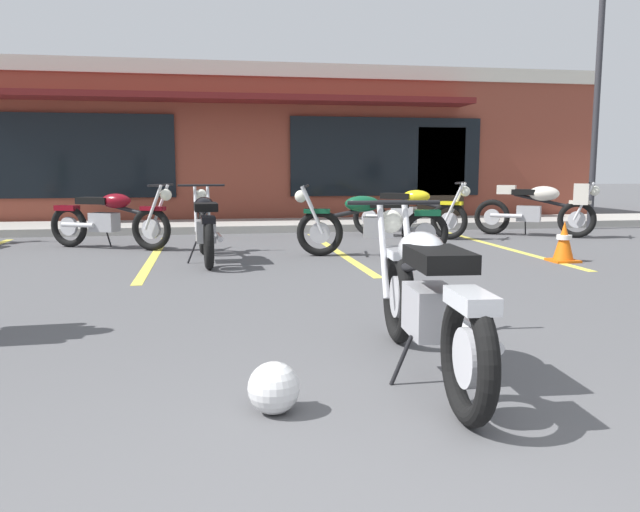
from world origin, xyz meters
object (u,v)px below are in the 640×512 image
object	(u,v)px
motorcycle_orange_scrambler	(110,218)
parking_lot_lamp_post	(602,62)
motorcycle_blue_standard	(541,207)
traffic_cone	(564,242)
motorcycle_red_sportbike	(371,223)
motorcycle_black_cruiser	(205,226)
helmet_on_pavement	(274,388)
motorcycle_foreground_classic	(426,297)
motorcycle_green_cafe_racer	(410,211)

from	to	relation	value
motorcycle_orange_scrambler	parking_lot_lamp_post	distance (m)	9.50
motorcycle_blue_standard	traffic_cone	size ratio (longest dim) A/B	3.45
motorcycle_red_sportbike	motorcycle_black_cruiser	bearing A→B (deg)	-178.17
motorcycle_orange_scrambler	helmet_on_pavement	world-z (taller)	motorcycle_orange_scrambler
motorcycle_orange_scrambler	parking_lot_lamp_post	size ratio (longest dim) A/B	0.39
motorcycle_blue_standard	motorcycle_orange_scrambler	xyz separation A→B (m)	(-7.24, -0.54, -0.07)
helmet_on_pavement	traffic_cone	size ratio (longest dim) A/B	0.49
motorcycle_blue_standard	motorcycle_black_cruiser	bearing A→B (deg)	-160.57
helmet_on_pavement	motorcycle_foreground_classic	bearing A→B (deg)	26.04
motorcycle_foreground_classic	parking_lot_lamp_post	world-z (taller)	parking_lot_lamp_post
motorcycle_orange_scrambler	helmet_on_pavement	bearing A→B (deg)	-75.67
motorcycle_red_sportbike	motorcycle_green_cafe_racer	world-z (taller)	same
motorcycle_blue_standard	traffic_cone	xyz separation A→B (m)	(-1.27, -2.92, -0.27)
motorcycle_orange_scrambler	motorcycle_foreground_classic	bearing A→B (deg)	-67.24
motorcycle_foreground_classic	motorcycle_orange_scrambler	distance (m)	6.96
motorcycle_red_sportbike	motorcycle_black_cruiser	world-z (taller)	same
motorcycle_black_cruiser	motorcycle_blue_standard	size ratio (longest dim) A/B	1.15
motorcycle_blue_standard	motorcycle_green_cafe_racer	xyz separation A→B (m)	(-2.34, 0.20, -0.07)
motorcycle_red_sportbike	motorcycle_blue_standard	world-z (taller)	same
motorcycle_red_sportbike	motorcycle_blue_standard	bearing A→B (deg)	28.87
helmet_on_pavement	parking_lot_lamp_post	world-z (taller)	parking_lot_lamp_post
motorcycle_orange_scrambler	traffic_cone	bearing A→B (deg)	-21.78
motorcycle_green_cafe_racer	motorcycle_foreground_classic	bearing A→B (deg)	-107.09
parking_lot_lamp_post	motorcycle_foreground_classic	bearing A→B (deg)	-128.04
motorcycle_blue_standard	parking_lot_lamp_post	xyz separation A→B (m)	(1.72, 1.05, 2.69)
motorcycle_red_sportbike	helmet_on_pavement	xyz separation A→B (m)	(-1.88, -5.43, -0.33)
motorcycle_blue_standard	motorcycle_green_cafe_racer	distance (m)	2.35
motorcycle_foreground_classic	motorcycle_orange_scrambler	world-z (taller)	same
motorcycle_foreground_classic	motorcycle_blue_standard	distance (m)	8.31
motorcycle_black_cruiser	parking_lot_lamp_post	bearing A→B (deg)	22.37
motorcycle_orange_scrambler	traffic_cone	world-z (taller)	motorcycle_orange_scrambler
motorcycle_red_sportbike	motorcycle_black_cruiser	distance (m)	2.23
motorcycle_blue_standard	motorcycle_orange_scrambler	size ratio (longest dim) A/B	0.94
motorcycle_orange_scrambler	motorcycle_green_cafe_racer	bearing A→B (deg)	8.60
motorcycle_black_cruiser	traffic_cone	bearing A→B (deg)	-10.76
motorcycle_black_cruiser	helmet_on_pavement	xyz separation A→B (m)	(0.35, -5.36, -0.33)
motorcycle_red_sportbike	traffic_cone	bearing A→B (deg)	-21.92
traffic_cone	parking_lot_lamp_post	world-z (taller)	parking_lot_lamp_post
motorcycle_green_cafe_racer	parking_lot_lamp_post	xyz separation A→B (m)	(4.06, 0.85, 2.75)
traffic_cone	motorcycle_foreground_classic	bearing A→B (deg)	-129.06
motorcycle_red_sportbike	helmet_on_pavement	size ratio (longest dim) A/B	8.03
helmet_on_pavement	motorcycle_green_cafe_racer	bearing A→B (deg)	67.61
motorcycle_blue_standard	motorcycle_orange_scrambler	world-z (taller)	same
motorcycle_orange_scrambler	helmet_on_pavement	xyz separation A→B (m)	(1.76, -6.88, -0.33)
motorcycle_red_sportbike	motorcycle_black_cruiser	xyz separation A→B (m)	(-2.23, -0.07, 0.00)
motorcycle_blue_standard	motorcycle_orange_scrambler	distance (m)	7.26
motorcycle_foreground_classic	motorcycle_blue_standard	xyz separation A→B (m)	(4.54, 6.96, 0.07)
motorcycle_green_cafe_racer	motorcycle_orange_scrambler	world-z (taller)	same
traffic_cone	motorcycle_orange_scrambler	bearing A→B (deg)	158.22
motorcycle_foreground_classic	motorcycle_black_cruiser	bearing A→B (deg)	104.69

